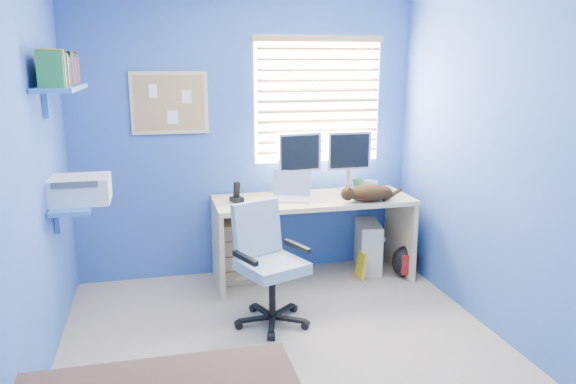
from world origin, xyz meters
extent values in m
cube|color=tan|center=(0.00, 0.00, 0.00)|extent=(3.00, 3.20, 0.00)
cube|color=#2F5AA8|center=(0.00, 1.60, 1.25)|extent=(3.00, 0.01, 2.50)
cube|color=#2F5AA8|center=(0.00, -1.60, 1.25)|extent=(3.00, 0.01, 2.50)
cube|color=#2F5AA8|center=(-1.50, 0.00, 1.25)|extent=(0.01, 3.20, 2.50)
cube|color=#2F5AA8|center=(1.50, 0.00, 1.25)|extent=(0.01, 3.20, 2.50)
cube|color=tan|center=(0.52, 1.26, 0.37)|extent=(1.70, 0.65, 0.74)
cube|color=silver|center=(0.31, 1.23, 0.85)|extent=(0.40, 0.36, 0.22)
cube|color=silver|center=(0.45, 1.46, 1.01)|extent=(0.41, 0.18, 0.54)
cube|color=silver|center=(0.90, 1.45, 1.01)|extent=(0.40, 0.13, 0.54)
cube|color=black|center=(-0.14, 1.28, 0.82)|extent=(0.12, 0.13, 0.17)
imported|color=#247733|center=(1.00, 1.46, 0.79)|extent=(0.10, 0.09, 0.10)
cylinder|color=silver|center=(1.15, 1.51, 0.78)|extent=(0.13, 0.13, 0.07)
ellipsoid|color=black|center=(0.95, 1.03, 0.81)|extent=(0.42, 0.26, 0.14)
cube|color=beige|center=(1.08, 1.36, 0.23)|extent=(0.27, 0.47, 0.45)
cube|color=tan|center=(-0.13, 1.37, 0.27)|extent=(0.35, 0.28, 0.54)
cube|color=yellow|center=(0.94, 1.16, 0.12)|extent=(0.03, 0.17, 0.24)
ellipsoid|color=black|center=(1.34, 1.10, 0.15)|extent=(0.28, 0.23, 0.29)
cylinder|color=black|center=(-0.01, 0.47, 0.03)|extent=(0.67, 0.67, 0.06)
cylinder|color=black|center=(-0.01, 0.47, 0.23)|extent=(0.07, 0.07, 0.35)
cube|color=#80A4B6|center=(-0.01, 0.47, 0.45)|extent=(0.55, 0.55, 0.08)
cube|color=#80A4B6|center=(-0.09, 0.66, 0.69)|extent=(0.38, 0.20, 0.40)
cube|color=white|center=(0.65, 1.59, 1.55)|extent=(1.15, 0.01, 1.10)
cube|color=tan|center=(0.65, 1.56, 1.55)|extent=(1.10, 0.03, 1.00)
cube|color=tan|center=(-0.65, 1.58, 1.55)|extent=(0.64, 0.02, 0.52)
cube|color=tan|center=(-0.65, 1.57, 1.55)|extent=(0.58, 0.01, 0.46)
cube|color=#3B75C1|center=(-1.36, 0.75, 0.92)|extent=(0.26, 0.55, 0.03)
cube|color=silver|center=(-1.32, 0.75, 1.02)|extent=(0.42, 0.34, 0.18)
cube|color=#3B75C1|center=(-1.37, 0.75, 1.72)|extent=(0.24, 0.90, 0.03)
cube|color=navy|center=(-1.38, 0.75, 1.84)|extent=(0.15, 0.80, 0.22)
camera|label=1|loc=(-0.79, -3.27, 1.89)|focal=35.00mm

